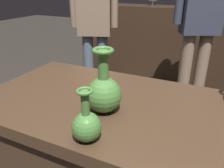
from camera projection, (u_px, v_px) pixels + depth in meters
The scene contains 6 objects.
back_display_shelf at pixel (188, 48), 2.86m from camera, with size 2.60×0.40×0.99m.
vase_centerpiece at pixel (104, 92), 0.83m from camera, with size 0.14×0.14×0.25m.
vase_left_accent at pixel (86, 124), 0.68m from camera, with size 0.09×0.09×0.17m.
shelf_vase_center at pixel (194, 1), 2.57m from camera, with size 0.13×0.13×0.11m.
visitor_near_left at pixel (94, 20), 2.21m from camera, with size 0.44×0.29×1.57m.
visitor_center_back at pixel (202, 13), 1.89m from camera, with size 0.43×0.30×1.72m.
Camera 1 is at (0.31, -0.74, 1.25)m, focal length 35.86 mm.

